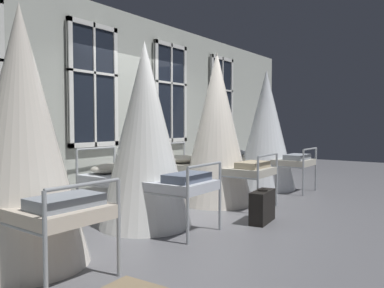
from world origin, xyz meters
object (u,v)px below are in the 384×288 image
Objects in this scene: cot_first at (22,139)px; cot_fourth at (266,131)px; cot_second at (145,137)px; cot_third at (217,130)px; suitcase_dark at (262,206)px.

cot_fourth is at bearing -88.57° from cot_first.
cot_third is (1.80, 0.01, 0.07)m from cot_second.
cot_third reaches higher than cot_second.
suitcase_dark is at bearing 147.44° from cot_third.
suitcase_dark is (1.06, -1.21, -0.97)m from cot_second.
cot_fourth is (5.44, 0.01, -0.01)m from cot_first.
cot_second is at bearing 89.62° from cot_fourth.
cot_first reaches higher than cot_second.
cot_second is 1.80m from cot_third.
cot_third is at bearing 88.84° from cot_fourth.
cot_third is at bearing 51.33° from suitcase_dark.
cot_second is at bearing 89.08° from cot_third.
cot_third is 4.45× the size of suitcase_dark.
cot_fourth is 3.03m from suitcase_dark.
cot_second is (1.77, 0.04, -0.03)m from cot_first.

